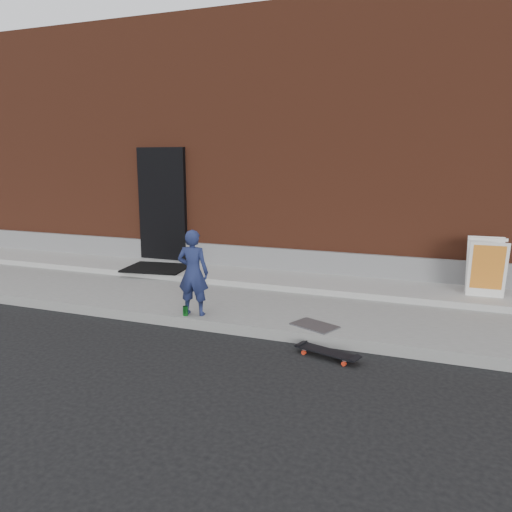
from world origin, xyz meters
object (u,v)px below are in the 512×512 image
at_px(child, 193,273).
at_px(soda_can, 185,311).
at_px(pizza_sign, 486,267).
at_px(skateboard, 327,352).

bearing_deg(child, soda_can, 38.47).
relative_size(pizza_sign, soda_can, 6.58).
xyz_separation_m(child, soda_can, (-0.09, -0.09, -0.54)).
bearing_deg(child, pizza_sign, -159.14).
bearing_deg(skateboard, pizza_sign, 55.49).
height_order(child, soda_can, child).
bearing_deg(child, skateboard, 157.46).
height_order(skateboard, pizza_sign, pizza_sign).
xyz_separation_m(child, pizza_sign, (3.85, 2.14, -0.06)).
height_order(child, skateboard, child).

